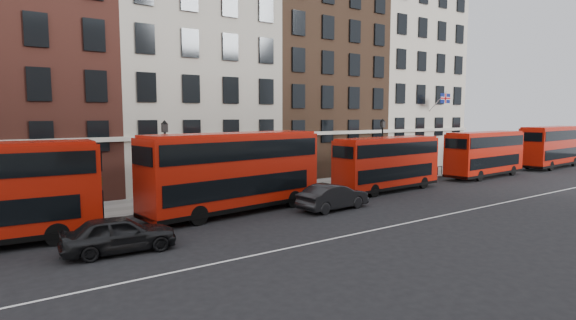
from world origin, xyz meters
TOP-DOWN VIEW (x-y plane):
  - ground at (0.00, 0.00)m, footprint 120.00×120.00m
  - pavement at (0.00, 10.50)m, footprint 80.00×5.00m
  - kerb at (0.00, 8.00)m, footprint 80.00×0.30m
  - road_centre_line at (0.00, -2.00)m, footprint 70.00×0.12m
  - building_terrace at (-0.31, 17.88)m, footprint 64.00×11.95m
  - bus_b at (-2.19, 5.63)m, footprint 11.51×4.05m
  - bus_c at (10.99, 5.64)m, footprint 9.87×2.90m
  - bus_d at (24.21, 5.64)m, footprint 10.19×2.96m
  - bus_e at (37.21, 5.63)m, footprint 10.94×3.33m
  - car_rear at (-9.85, 1.66)m, footprint 4.77×2.23m
  - car_front at (3.21, 2.96)m, footprint 4.97×2.13m
  - lamp_post_left at (-5.00, 9.19)m, footprint 0.44×0.44m
  - lamp_post_right at (14.08, 9.04)m, footprint 0.44×0.44m
  - traffic_light at (24.27, 8.32)m, footprint 0.25×0.45m
  - iron_railings at (0.00, 12.70)m, footprint 6.60×0.06m

SIDE VIEW (x-z plane):
  - ground at x=0.00m, z-range 0.00..0.00m
  - road_centre_line at x=0.00m, z-range 0.00..0.01m
  - pavement at x=0.00m, z-range 0.00..0.15m
  - kerb at x=0.00m, z-range 0.00..0.16m
  - iron_railings at x=0.00m, z-range 0.15..1.15m
  - car_rear at x=-9.85m, z-range 0.00..1.58m
  - car_front at x=3.21m, z-range 0.00..1.59m
  - bus_c at x=10.99m, z-range 0.15..4.25m
  - bus_d at x=24.21m, z-range 0.15..4.39m
  - bus_e at x=37.21m, z-range 0.16..4.70m
  - traffic_light at x=24.27m, z-range 0.81..4.08m
  - bus_b at x=-2.19m, z-range 0.17..4.91m
  - lamp_post_left at x=-5.00m, z-range 0.42..5.74m
  - lamp_post_right at x=14.08m, z-range 0.42..5.74m
  - building_terrace at x=-0.31m, z-range -0.76..21.24m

